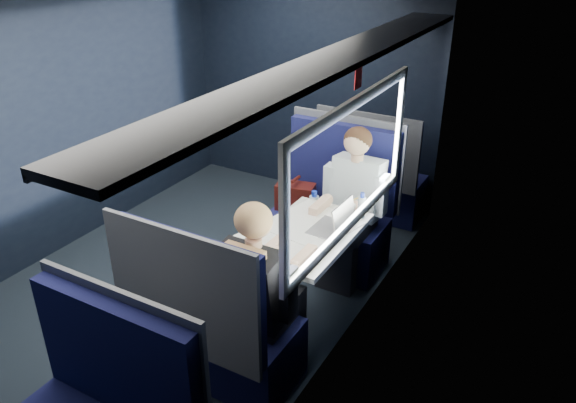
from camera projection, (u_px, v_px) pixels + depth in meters
The scene contains 12 objects.
ground at pixel (197, 278), 4.80m from camera, with size 2.80×4.20×0.01m, color black.
room_shell at pixel (185, 111), 4.13m from camera, with size 3.00×4.40×2.40m.
table at pixel (304, 241), 4.05m from camera, with size 0.62×1.00×0.74m.
seat_bay_near at pixel (330, 215), 4.92m from camera, with size 1.04×0.62×1.26m.
seat_bay_far at pixel (213, 329), 3.56m from camera, with size 1.04×0.62×1.26m.
seat_row_front at pixel (371, 179), 5.64m from camera, with size 1.04×0.51×1.16m.
man at pixel (352, 199), 4.54m from camera, with size 0.53×0.56×1.32m.
woman at pixel (260, 286), 3.44m from camera, with size 0.53×0.56×1.32m.
papers at pixel (300, 230), 4.04m from camera, with size 0.56×0.82×0.01m, color white.
laptop at pixel (336, 223), 3.99m from camera, with size 0.25×0.32×0.24m.
bottle_small at pixel (362, 206), 4.18m from camera, with size 0.06×0.06×0.20m.
cup at pixel (351, 210), 4.22m from camera, with size 0.07×0.07×0.09m, color white.
Camera 1 is at (2.65, -3.10, 2.73)m, focal length 35.00 mm.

